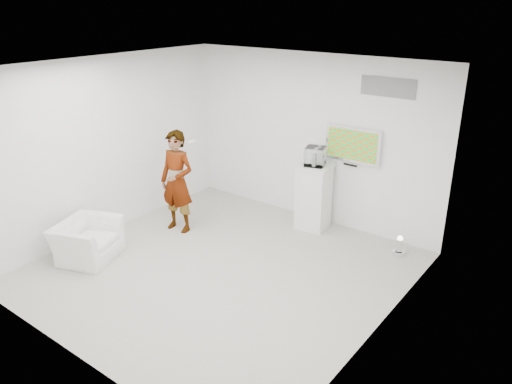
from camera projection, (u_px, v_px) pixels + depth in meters
room at (219, 176)px, 7.04m from camera, size 5.01×5.01×3.00m
tv at (353, 145)px, 8.36m from camera, size 1.00×0.08×0.60m
logo_decal at (388, 87)px, 7.74m from camera, size 0.90×0.02×0.30m
person at (177, 182)px, 8.56m from camera, size 0.70×0.50×1.79m
armchair at (87, 240)px, 7.80m from camera, size 1.10×1.17×0.61m
pedestal at (314, 197)px, 8.78m from camera, size 0.63×0.63×1.16m
floor_uplight at (399, 246)px, 7.95m from camera, size 0.21×0.21×0.31m
vitrine at (315, 156)px, 8.51m from camera, size 0.41×0.41×0.32m
console at (315, 159)px, 8.53m from camera, size 0.08×0.16×0.22m
wii_remote at (192, 141)px, 8.30m from camera, size 0.07×0.14×0.03m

